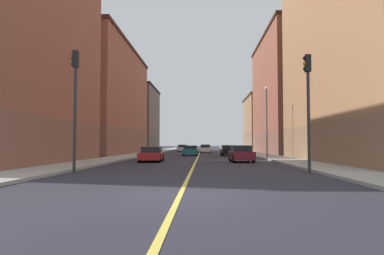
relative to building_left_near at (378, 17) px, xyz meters
The scene contains 19 objects.
ground_plane 26.36m from the building_left_near, 129.43° to the right, with size 400.00×400.00×0.00m, color #292833.
sidewalk_left 33.73m from the building_left_near, 102.41° to the left, with size 3.10×168.00×0.15m, color #9E9B93.
sidewalk_right 40.30m from the building_left_near, 126.80° to the left, with size 3.10×168.00×0.15m, color #9E9B93.
lane_center_stripe 36.28m from the building_left_near, 115.83° to the left, with size 0.16×154.00×0.01m, color #E5D14C.
building_left_near is the anchor object (origin of this frame).
building_left_mid 24.99m from the building_left_near, 90.00° to the left, with size 10.77×22.17×17.92m.
building_left_far 44.97m from the building_left_near, 90.00° to the left, with size 10.77×14.97×11.42m.
building_right_midblock 36.88m from the building_left_near, 144.56° to the left, with size 10.77×26.08×15.59m.
building_right_distant 53.97m from the building_left_near, 123.77° to the left, with size 10.77×15.83×13.46m.
traffic_light_left_near 15.55m from the building_left_near, 130.87° to the right, with size 0.40×0.32×6.23m.
traffic_light_right_near 24.67m from the building_left_near, 154.42° to the right, with size 0.40×0.32×6.57m.
street_lamp_left_near 13.08m from the building_left_near, 135.74° to the left, with size 0.36×0.36×7.30m.
car_maroon 15.83m from the building_left_near, behind, with size 1.95×3.99×1.40m.
car_white 35.83m from the building_left_near, 114.22° to the left, with size 2.02×4.44×1.39m.
car_teal 25.56m from the building_left_near, 134.18° to the left, with size 1.93×3.92×1.30m.
car_red 21.89m from the building_left_near, behind, with size 1.96×4.63×1.27m.
car_green 47.45m from the building_left_near, 107.67° to the left, with size 1.92×4.37×1.19m.
car_black 22.24m from the building_left_near, 125.36° to the left, with size 2.00×4.42×1.35m.
car_silver 44.99m from the building_left_near, 114.97° to the left, with size 2.09×4.47×1.33m.
Camera 1 is at (0.73, -10.24, 1.56)m, focal length 32.48 mm.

